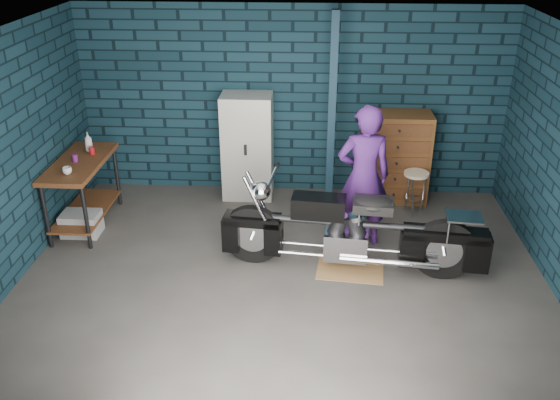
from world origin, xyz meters
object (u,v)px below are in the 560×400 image
(storage_bin, at_px, (81,223))
(locker, at_px, (247,147))
(person, at_px, (364,177))
(shop_stool, at_px, (414,193))
(tool_chest, at_px, (394,158))
(workbench, at_px, (84,193))
(motorcycle, at_px, (353,226))

(storage_bin, height_order, locker, locker)
(person, height_order, shop_stool, person)
(person, relative_size, tool_chest, 1.39)
(workbench, height_order, shop_stool, workbench)
(workbench, bearing_deg, locker, 26.46)
(tool_chest, distance_m, shop_stool, 0.62)
(tool_chest, xyz_separation_m, shop_stool, (0.25, -0.45, -0.34))
(workbench, xyz_separation_m, tool_chest, (4.14, 1.02, 0.19))
(workbench, distance_m, locker, 2.32)
(person, bearing_deg, tool_chest, -119.00)
(shop_stool, bearing_deg, workbench, -172.56)
(person, xyz_separation_m, storage_bin, (-3.59, -0.02, -0.75))
(workbench, bearing_deg, person, -3.98)
(workbench, xyz_separation_m, locker, (2.06, 1.02, 0.30))
(person, relative_size, locker, 1.18)
(locker, height_order, shop_stool, locker)
(tool_chest, bearing_deg, locker, 180.00)
(person, bearing_deg, locker, -45.74)
(motorcycle, bearing_deg, person, 83.48)
(storage_bin, bearing_deg, person, 0.26)
(motorcycle, xyz_separation_m, tool_chest, (0.68, 1.94, 0.07))
(storage_bin, bearing_deg, tool_chest, 17.40)
(locker, distance_m, shop_stool, 2.43)
(shop_stool, bearing_deg, storage_bin, -169.11)
(workbench, relative_size, locker, 0.92)
(motorcycle, bearing_deg, tool_chest, 76.57)
(storage_bin, xyz_separation_m, locker, (2.04, 1.29, 0.61))
(person, distance_m, tool_chest, 1.41)
(person, height_order, locker, person)
(workbench, bearing_deg, storage_bin, -85.73)
(locker, distance_m, tool_chest, 2.09)
(workbench, bearing_deg, shop_stool, 7.44)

